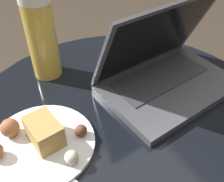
% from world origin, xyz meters
% --- Properties ---
extents(table, '(0.74, 0.74, 0.52)m').
position_xyz_m(table, '(0.00, 0.00, 0.40)').
color(table, black).
rests_on(table, ground_plane).
extents(laptop, '(0.34, 0.25, 0.22)m').
position_xyz_m(laptop, '(0.14, 0.04, 0.56)').
color(laptop, '#47474C').
rests_on(laptop, table).
extents(beer_glass, '(0.08, 0.08, 0.23)m').
position_xyz_m(beer_glass, '(-0.09, 0.24, 0.63)').
color(beer_glass, gold).
rests_on(beer_glass, table).
extents(snack_plate, '(0.22, 0.22, 0.06)m').
position_xyz_m(snack_plate, '(-0.19, 0.01, 0.53)').
color(snack_plate, white).
rests_on(snack_plate, table).
extents(fork, '(0.06, 0.17, 0.00)m').
position_xyz_m(fork, '(-0.19, -0.04, 0.52)').
color(fork, silver).
rests_on(fork, table).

